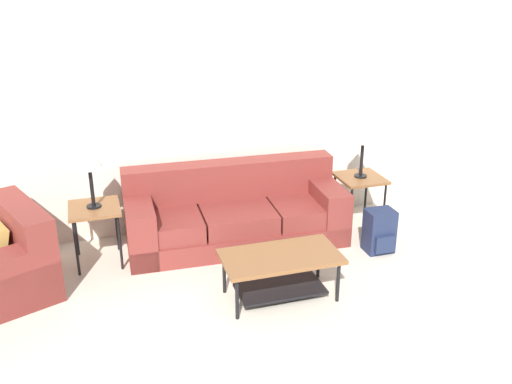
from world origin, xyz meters
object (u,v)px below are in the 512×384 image
Objects in this scene: side_table_left at (95,213)px; table_lamp_left at (88,159)px; backpack at (380,231)px; coffee_table at (281,266)px; couch at (235,215)px; table_lamp_right at (364,134)px; side_table_right at (360,182)px.

side_table_left is 0.56m from table_lamp_left.
side_table_left is 2.87m from backpack.
side_table_left is at bearing -53.13° from table_lamp_left.
table_lamp_left is (-0.00, 0.00, 0.56)m from side_table_left.
backpack is (1.27, 0.53, -0.09)m from coffee_table.
couch reaches higher than side_table_left.
side_table_left is (-1.43, -0.06, 0.23)m from couch.
table_lamp_left is at bearing 180.00° from table_lamp_right.
coffee_table is 1.67× the size of table_lamp_right.
table_lamp_right is (2.86, 0.00, 0.00)m from table_lamp_left.
couch reaches higher than coffee_table.
coffee_table is 1.73× the size of side_table_left.
couch is at bearing 2.41° from table_lamp_left.
table_lamp_left is 1.36× the size of backpack.
table_lamp_left is (-2.86, 0.00, 0.56)m from side_table_right.
coffee_table is at bearing -157.47° from backpack.
table_lamp_right is at bearing 40.58° from coffee_table.
side_table_left is 0.97× the size of table_lamp_left.
table_lamp_left reaches higher than side_table_left.
couch is 3.86× the size of side_table_left.
table_lamp_right reaches higher than side_table_left.
table_lamp_left is (-1.52, 1.15, 0.78)m from coffee_table.
backpack is (2.79, -0.62, -0.31)m from side_table_left.
side_table_right reaches higher than coffee_table.
side_table_right is 1.31× the size of backpack.
side_table_left is 1.00× the size of side_table_right.
couch is 1.52m from backpack.
coffee_table is 1.91m from side_table_left.
coffee_table is (0.09, -1.21, 0.01)m from couch.
table_lamp_right is at bearing 0.00° from table_lamp_left.
table_lamp_right is at bearing 63.43° from side_table_right.
couch is 2.23× the size of coffee_table.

